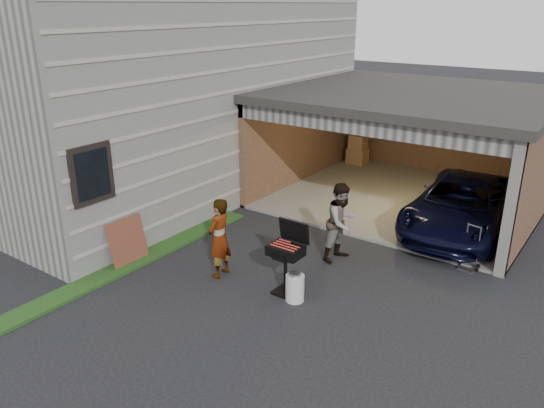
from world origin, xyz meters
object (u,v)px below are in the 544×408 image
(bbq_grill, at_px, (287,252))
(propane_tank, at_px, (295,288))
(plywood_panel, at_px, (128,242))
(hand_truck, at_px, (469,261))
(woman, at_px, (219,238))
(man, at_px, (342,222))
(minivan, at_px, (462,208))

(bbq_grill, distance_m, propane_tank, 0.64)
(plywood_panel, distance_m, hand_truck, 6.78)
(woman, bearing_deg, man, 136.86)
(bbq_grill, height_order, propane_tank, bbq_grill)
(bbq_grill, bearing_deg, man, 85.75)
(bbq_grill, distance_m, plywood_panel, 3.37)
(plywood_panel, bearing_deg, minivan, 47.87)
(man, height_order, hand_truck, man)
(minivan, xyz_separation_m, propane_tank, (-1.42, -4.73, -0.35))
(propane_tank, height_order, plywood_panel, plywood_panel)
(woman, distance_m, propane_tank, 1.77)
(man, bearing_deg, woman, 154.48)
(man, distance_m, plywood_panel, 4.31)
(plywood_panel, bearing_deg, propane_tank, 11.79)
(minivan, bearing_deg, propane_tank, -110.05)
(plywood_panel, bearing_deg, man, 38.28)
(man, xyz_separation_m, hand_truck, (2.29, 1.06, -0.63))
(woman, distance_m, plywood_panel, 1.99)
(woman, xyz_separation_m, hand_truck, (3.82, 3.04, -0.60))
(man, bearing_deg, bbq_grill, -172.00)
(woman, relative_size, hand_truck, 1.67)
(man, xyz_separation_m, plywood_panel, (-3.37, -2.66, -0.34))
(bbq_grill, distance_m, hand_truck, 3.78)
(minivan, height_order, plywood_panel, minivan)
(bbq_grill, xyz_separation_m, hand_truck, (2.42, 2.84, -0.62))
(minivan, height_order, propane_tank, minivan)
(woman, xyz_separation_m, propane_tank, (1.68, 0.05, -0.54))
(hand_truck, bearing_deg, propane_tank, -115.49)
(woman, height_order, man, man)
(bbq_grill, bearing_deg, woman, -171.98)
(woman, relative_size, plywood_panel, 1.65)
(bbq_grill, bearing_deg, plywood_panel, -164.77)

